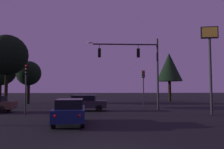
{
  "coord_description": "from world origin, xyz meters",
  "views": [
    {
      "loc": [
        -0.06,
        -6.79,
        2.13
      ],
      "look_at": [
        1.74,
        17.57,
        3.76
      ],
      "focal_mm": 34.51,
      "sensor_mm": 36.0,
      "label": 1
    }
  ],
  "objects": [
    {
      "name": "ground_plane",
      "position": [
        0.0,
        24.5,
        0.0
      ],
      "size": [
        168.0,
        168.0,
        0.0
      ],
      "primitive_type": "plane",
      "color": "black",
      "rests_on": "ground"
    },
    {
      "name": "tree_right_cluster",
      "position": [
        -14.51,
        27.01,
        4.89
      ],
      "size": [
        4.48,
        4.48,
        7.14
      ],
      "color": "black",
      "rests_on": "ground"
    },
    {
      "name": "traffic_light_corner_right",
      "position": [
        -5.79,
        11.27,
        2.97
      ],
      "size": [
        0.36,
        0.39,
        4.18
      ],
      "color": "#232326",
      "rests_on": "ground"
    },
    {
      "name": "car_nearside_lane",
      "position": [
        -1.62,
        6.42,
        0.79
      ],
      "size": [
        1.97,
        4.2,
        1.52
      ],
      "color": "#0F1947",
      "rests_on": "ground"
    },
    {
      "name": "store_sign_illuminated",
      "position": [
        9.57,
        10.61,
        5.41
      ],
      "size": [
        1.42,
        0.52,
        7.43
      ],
      "color": "#232326",
      "rests_on": "ground"
    },
    {
      "name": "tree_left_far",
      "position": [
        -10.24,
        18.44,
        5.98
      ],
      "size": [
        4.63,
        4.63,
        8.31
      ],
      "color": "black",
      "rests_on": "ground"
    },
    {
      "name": "traffic_signal_mast_arm",
      "position": [
        4.13,
        14.64,
        4.98
      ],
      "size": [
        7.25,
        0.48,
        7.27
      ],
      "color": "#232326",
      "rests_on": "ground"
    },
    {
      "name": "tree_center_horizon",
      "position": [
        -9.77,
        24.98,
        4.35
      ],
      "size": [
        3.51,
        3.51,
        6.14
      ],
      "color": "black",
      "rests_on": "ground"
    },
    {
      "name": "car_crossing_left",
      "position": [
        -1.12,
        14.34,
        0.79
      ],
      "size": [
        4.3,
        2.12,
        1.52
      ],
      "color": "#232328",
      "rests_on": "ground"
    },
    {
      "name": "traffic_light_corner_left",
      "position": [
        5.77,
        19.35,
        3.11
      ],
      "size": [
        0.35,
        0.38,
        4.39
      ],
      "color": "#232326",
      "rests_on": "ground"
    },
    {
      "name": "tree_behind_sign",
      "position": [
        12.66,
        29.68,
        5.9
      ],
      "size": [
        4.39,
        4.39,
        8.4
      ],
      "color": "black",
      "rests_on": "ground"
    }
  ]
}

